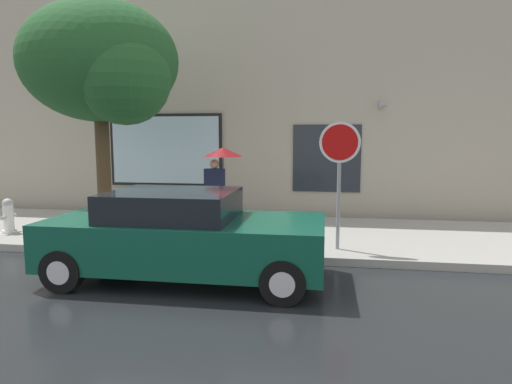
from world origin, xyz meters
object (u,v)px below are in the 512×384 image
object	(u,v)px
stop_sign	(339,160)
pedestrian_with_umbrella	(220,164)
street_tree	(104,66)
fire_hydrant	(8,216)
parked_car	(184,236)

from	to	relation	value
stop_sign	pedestrian_with_umbrella	bearing A→B (deg)	146.37
pedestrian_with_umbrella	street_tree	distance (m)	3.30
pedestrian_with_umbrella	fire_hydrant	bearing A→B (deg)	-162.10
fire_hydrant	street_tree	distance (m)	4.00
fire_hydrant	street_tree	size ratio (longest dim) A/B	0.15
fire_hydrant	street_tree	world-z (taller)	street_tree
pedestrian_with_umbrella	stop_sign	xyz separation A→B (m)	(2.72, -1.81, 0.22)
parked_car	street_tree	world-z (taller)	street_tree
parked_car	pedestrian_with_umbrella	size ratio (longest dim) A/B	2.32
parked_car	street_tree	xyz separation A→B (m)	(-2.40, 2.22, 3.04)
parked_car	fire_hydrant	world-z (taller)	parked_car
fire_hydrant	pedestrian_with_umbrella	distance (m)	4.86
parked_car	stop_sign	xyz separation A→B (m)	(2.47, 1.71, 1.14)
stop_sign	street_tree	bearing A→B (deg)	174.07
fire_hydrant	stop_sign	bearing A→B (deg)	-2.80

